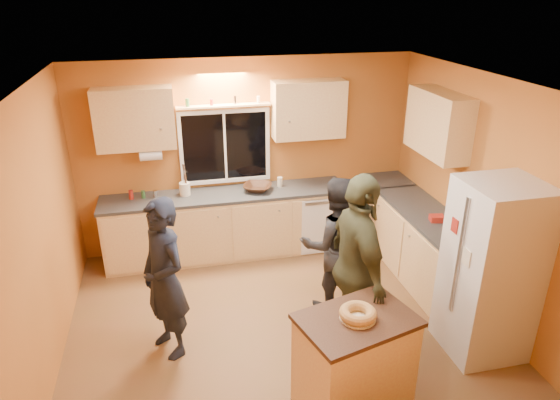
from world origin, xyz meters
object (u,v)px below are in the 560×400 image
object	(u,v)px
refrigerator	(491,271)
person_center	(334,245)
person_left	(164,279)
person_right	(358,268)
island	(354,361)

from	to	relation	value
refrigerator	person_center	size ratio (longest dim) A/B	1.14
person_left	refrigerator	bearing A→B (deg)	48.15
person_left	person_right	size ratio (longest dim) A/B	0.87
island	person_right	xyz separation A→B (m)	(0.26, 0.69, 0.48)
island	person_left	world-z (taller)	person_left
refrigerator	island	bearing A→B (deg)	-164.26
island	person_left	size ratio (longest dim) A/B	0.65
person_center	person_right	bearing A→B (deg)	92.16
refrigerator	person_left	distance (m)	3.14
person_center	island	bearing A→B (deg)	82.95
person_center	person_right	size ratio (longest dim) A/B	0.84
person_right	person_center	bearing A→B (deg)	-2.54
person_left	person_right	bearing A→B (deg)	47.66
island	person_center	xyz separation A→B (m)	(0.30, 1.45, 0.33)
refrigerator	person_center	xyz separation A→B (m)	(-1.23, 1.02, -0.11)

